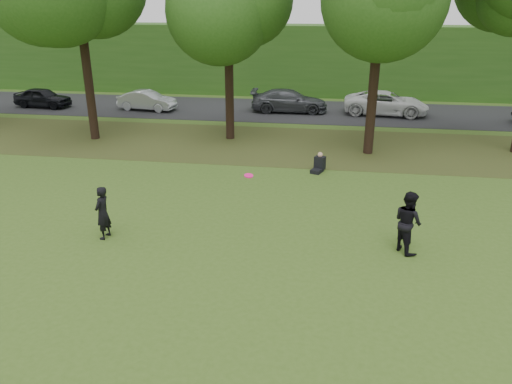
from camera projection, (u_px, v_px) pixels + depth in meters
The scene contains 9 objects.
ground at pixel (239, 284), 13.03m from camera, with size 120.00×120.00×0.00m, color #39551A.
leaf_litter at pixel (286, 145), 24.98m from camera, with size 60.00×7.00×0.01m, color #50411C.
street at pixel (297, 111), 32.33m from camera, with size 70.00×7.00×0.02m, color black.
far_hedge at pixel (304, 60), 36.93m from camera, with size 70.00×3.00×5.00m, color #265117.
player_left at pixel (103, 213), 15.21m from camera, with size 0.61×0.40×1.68m, color black.
player_right at pixel (408, 222), 14.39m from camera, with size 0.91×0.71×1.87m, color black.
parked_cars at pixel (321, 103), 31.13m from camera, with size 35.97×3.70×1.51m.
frisbee at pixel (249, 176), 14.72m from camera, with size 0.38×0.38×0.07m.
seated_person at pixel (319, 164), 21.21m from camera, with size 0.65×0.83×0.83m.
Camera 1 is at (2.10, -11.04, 7.04)m, focal length 35.00 mm.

